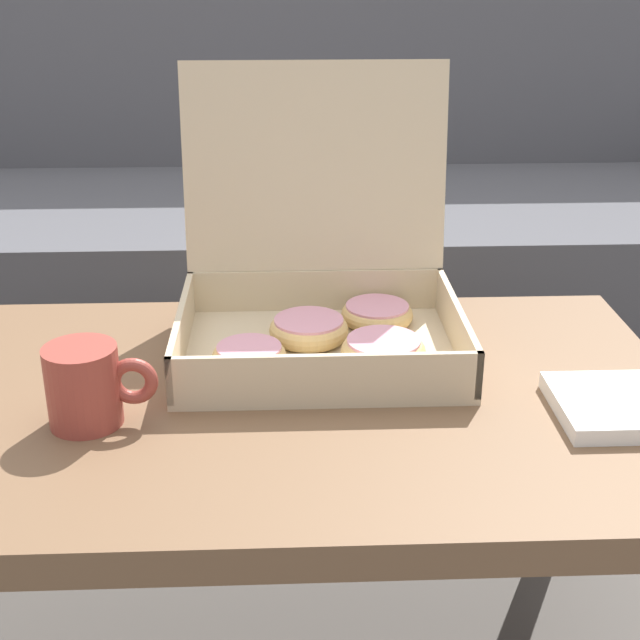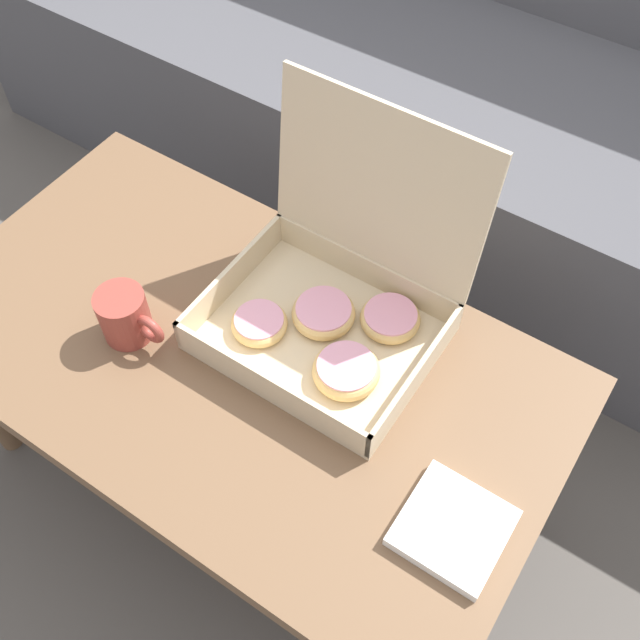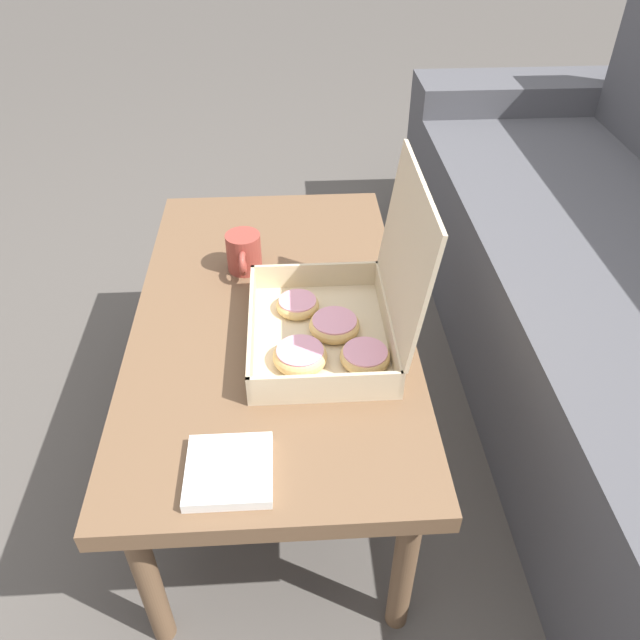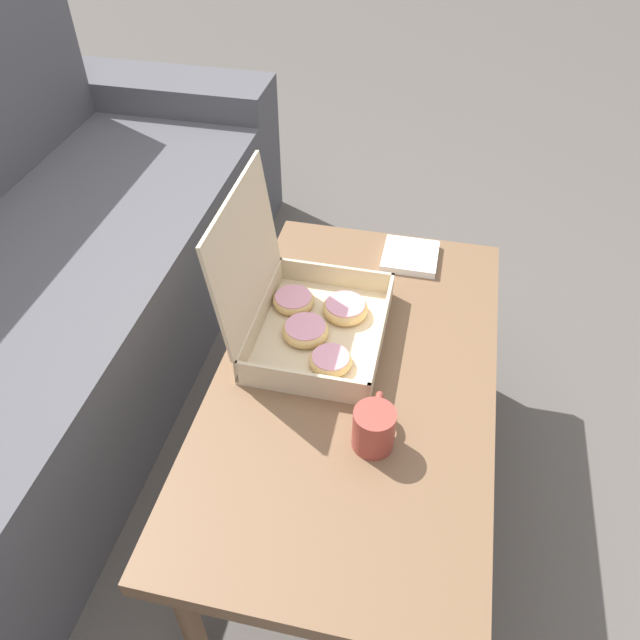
% 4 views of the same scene
% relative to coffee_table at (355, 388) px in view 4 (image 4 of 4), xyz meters
% --- Properties ---
extents(ground_plane, '(12.00, 12.00, 0.00)m').
position_rel_coffee_table_xyz_m(ground_plane, '(0.00, 0.18, -0.40)').
color(ground_plane, '#514C47').
extents(coffee_table, '(1.06, 0.59, 0.44)m').
position_rel_coffee_table_xyz_m(coffee_table, '(0.00, 0.00, 0.00)').
color(coffee_table, brown).
rests_on(coffee_table, ground_plane).
extents(pastry_box, '(0.36, 0.32, 0.35)m').
position_rel_coffee_table_xyz_m(pastry_box, '(0.11, 0.14, 0.11)').
color(pastry_box, beige).
rests_on(pastry_box, coffee_table).
extents(coffee_mug, '(0.12, 0.08, 0.09)m').
position_rel_coffee_table_xyz_m(coffee_mug, '(-0.17, -0.06, 0.09)').
color(coffee_mug, '#993D33').
rests_on(coffee_mug, coffee_table).
extents(napkin_stack, '(0.14, 0.14, 0.02)m').
position_rel_coffee_table_xyz_m(napkin_stack, '(0.43, -0.07, 0.05)').
color(napkin_stack, white).
rests_on(napkin_stack, coffee_table).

